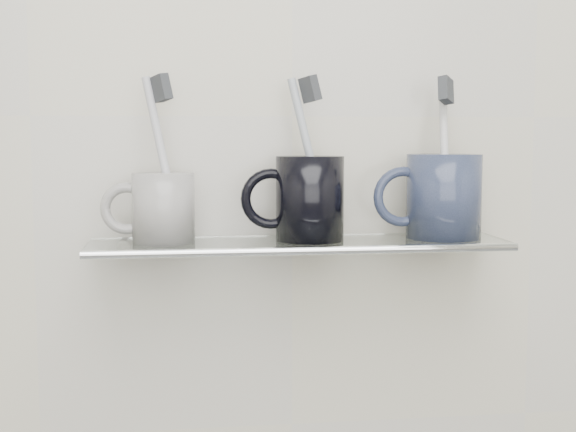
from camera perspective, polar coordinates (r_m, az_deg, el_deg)
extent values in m
plane|color=beige|center=(1.02, 0.30, 7.10)|extent=(2.50, 0.00, 2.50)
cube|color=silver|center=(0.96, 0.80, -2.02)|extent=(0.50, 0.12, 0.01)
cylinder|color=silver|center=(0.91, 1.30, -2.49)|extent=(0.50, 0.01, 0.01)
cylinder|color=silver|center=(1.00, -11.55, -2.45)|extent=(0.02, 0.03, 0.02)
cylinder|color=silver|center=(1.06, 11.74, -2.02)|extent=(0.02, 0.03, 0.02)
cylinder|color=white|center=(0.95, -8.85, 0.56)|extent=(0.10, 0.10, 0.08)
torus|color=white|center=(0.96, -11.41, 0.53)|extent=(0.06, 0.01, 0.06)
cylinder|color=#BAB9C2|center=(0.95, -8.91, 4.16)|extent=(0.05, 0.03, 0.19)
cube|color=#2F3135|center=(0.95, -8.98, 8.98)|extent=(0.03, 0.03, 0.03)
cylinder|color=black|center=(0.96, 1.56, 1.26)|extent=(0.10, 0.10, 0.10)
torus|color=black|center=(0.96, -1.22, 1.23)|extent=(0.07, 0.01, 0.07)
cylinder|color=#96A2B0|center=(0.96, 1.57, 4.25)|extent=(0.06, 0.02, 0.19)
cube|color=#2F3135|center=(0.96, 1.58, 9.01)|extent=(0.03, 0.03, 0.03)
cylinder|color=#1D2338|center=(1.00, 11.02, 1.39)|extent=(0.10, 0.10, 0.10)
torus|color=#1D2338|center=(0.99, 8.17, 1.37)|extent=(0.07, 0.01, 0.07)
cylinder|color=silver|center=(1.00, 11.07, 4.21)|extent=(0.02, 0.07, 0.19)
cube|color=#2F3135|center=(1.00, 11.16, 8.78)|extent=(0.02, 0.03, 0.04)
cylinder|color=silver|center=(1.02, 12.60, -1.10)|extent=(0.03, 0.03, 0.01)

